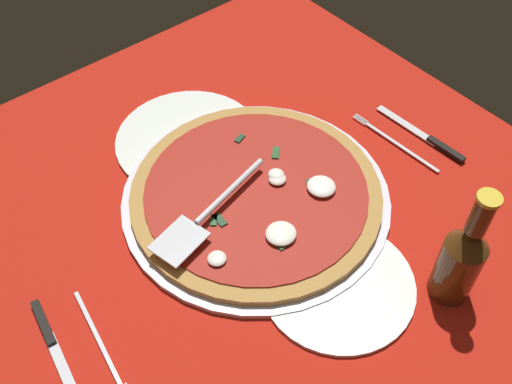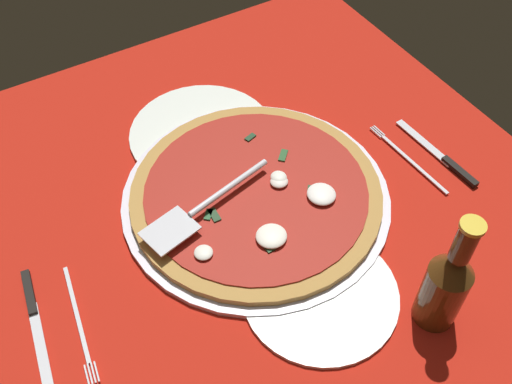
{
  "view_description": "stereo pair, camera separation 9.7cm",
  "coord_description": "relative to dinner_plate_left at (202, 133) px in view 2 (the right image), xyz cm",
  "views": [
    {
      "loc": [
        45.52,
        -35.78,
        76.21
      ],
      "look_at": [
        -2.53,
        4.17,
        2.37
      ],
      "focal_mm": 41.92,
      "sensor_mm": 36.0,
      "label": 1
    },
    {
      "loc": [
        51.1,
        -27.89,
        76.21
      ],
      "look_at": [
        -2.53,
        4.17,
        2.37
      ],
      "focal_mm": 41.92,
      "sensor_mm": 36.0,
      "label": 2
    }
  ],
  "objects": [
    {
      "name": "checker_pattern",
      "position": [
        20.8,
        -3.61,
        -0.55
      ],
      "size": [
        103.03,
        103.03,
        0.1
      ],
      "color": "white",
      "rests_on": "ground_plane"
    },
    {
      "name": "dinner_plate_left",
      "position": [
        0.0,
        0.0,
        0.0
      ],
      "size": [
        25.97,
        25.97,
        1.0
      ],
      "primitive_type": "cylinder",
      "color": "white",
      "rests_on": "ground_plane"
    },
    {
      "name": "place_setting_far",
      "position": [
        25.73,
        30.6,
        -0.14
      ],
      "size": [
        20.36,
        12.1,
        1.4
      ],
      "rotation": [
        0.0,
        0.0,
        3.19
      ],
      "color": "white",
      "rests_on": "ground_plane"
    },
    {
      "name": "ground_plane",
      "position": [
        20.8,
        -3.61,
        -1.0
      ],
      "size": [
        103.03,
        103.03,
        0.8
      ],
      "primitive_type": "cube",
      "color": "#B31C10"
    },
    {
      "name": "pizza_pan",
      "position": [
        18.26,
        0.56,
        0.14
      ],
      "size": [
        43.84,
        43.84,
        1.27
      ],
      "primitive_type": "cylinder",
      "color": "silver",
      "rests_on": "ground_plane"
    },
    {
      "name": "place_setting_near",
      "position": [
        22.76,
        -34.95,
        -0.14
      ],
      "size": [
        21.53,
        14.61,
        1.4
      ],
      "rotation": [
        0.0,
        0.0,
        -0.14
      ],
      "color": "silver",
      "rests_on": "ground_plane"
    },
    {
      "name": "dinner_plate_right",
      "position": [
        38.46,
        -0.66,
        0.0
      ],
      "size": [
        22.77,
        22.77,
        1.0
      ],
      "primitive_type": "cylinder",
      "color": "white",
      "rests_on": "ground_plane"
    },
    {
      "name": "pizza_server",
      "position": [
        18.1,
        -8.94,
        3.9
      ],
      "size": [
        8.63,
        23.95,
        1.0
      ],
      "rotation": [
        0.0,
        0.0,
        4.94
      ],
      "color": "silver",
      "rests_on": "pizza"
    },
    {
      "name": "beer_bottle",
      "position": [
        49.16,
        11.26,
        7.79
      ],
      "size": [
        5.97,
        5.97,
        21.34
      ],
      "color": "#4F2F12",
      "rests_on": "ground_plane"
    },
    {
      "name": "pizza",
      "position": [
        18.47,
        0.61,
        1.54
      ],
      "size": [
        40.95,
        40.95,
        2.79
      ],
      "color": "#B3823E",
      "rests_on": "pizza_pan"
    }
  ]
}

